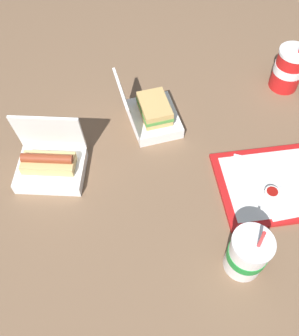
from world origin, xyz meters
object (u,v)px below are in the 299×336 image
Objects in this scene: food_tray at (281,183)px; ketchup_cup at (271,193)px; clamshell_sandwich_left at (151,114)px; soda_cup_corner at (247,254)px; soda_cup_front at (289,69)px; clamshell_hotdog_back at (50,164)px; plastic_fork at (252,160)px.

food_tray is 0.07m from ketchup_cup.
soda_cup_corner is (0.15, -0.51, 0.03)m from clamshell_sandwich_left.
ketchup_cup is 0.19× the size of soda_cup_front.
soda_cup_front is (0.82, 0.24, 0.04)m from clamshell_hotdog_back.
soda_cup_corner is at bearing -38.00° from clamshell_hotdog_back.
clamshell_hotdog_back is at bearing -160.14° from plastic_fork.
ketchup_cup is 0.64m from clamshell_hotdog_back.
ketchup_cup is 0.18× the size of clamshell_hotdog_back.
food_tray is 1.78× the size of soda_cup_front.
plastic_fork is 0.50× the size of clamshell_hotdog_back.
plastic_fork is 0.60m from clamshell_hotdog_back.
ketchup_cup is 0.48m from soda_cup_front.
plastic_fork is (-0.06, 0.09, 0.01)m from food_tray.
clamshell_sandwich_left is 0.50m from soda_cup_front.
ketchup_cup is (-0.05, -0.04, 0.02)m from food_tray.
ketchup_cup reaches higher than food_tray.
soda_cup_front is at bearing 68.52° from food_tray.
plastic_fork is 0.38m from soda_cup_front.
soda_cup_front is (0.20, 0.43, 0.05)m from ketchup_cup.
clamshell_hotdog_back is (-0.60, 0.07, 0.03)m from plastic_fork.
plastic_fork reaches higher than food_tray.
food_tray is at bearing -13.28° from clamshell_hotdog_back.
soda_cup_corner is 0.70m from soda_cup_front.
soda_cup_corner is 0.96× the size of soda_cup_front.
ketchup_cup is 0.13m from plastic_fork.
clamshell_hotdog_back reaches higher than food_tray.
ketchup_cup is 0.36× the size of plastic_fork.
plastic_fork is (-0.01, 0.13, -0.01)m from ketchup_cup.
clamshell_sandwich_left is at bearing 168.87° from plastic_fork.
soda_cup_corner is at bearing -85.95° from plastic_fork.
food_tray is at bearing -28.80° from plastic_fork.
ketchup_cup reaches higher than plastic_fork.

